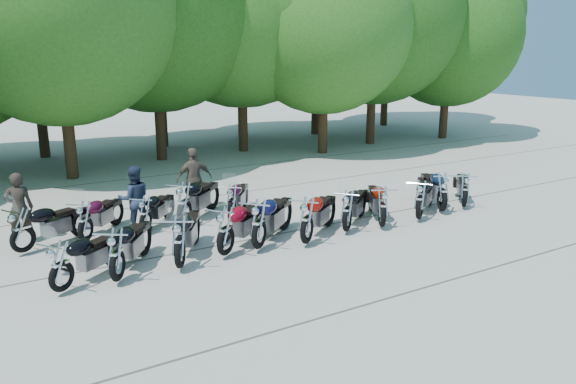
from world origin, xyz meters
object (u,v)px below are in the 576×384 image
motorcycle_5 (307,219)px  motorcycle_15 (232,201)px  motorcycle_2 (179,240)px  motorcycle_12 (85,220)px  motorcycle_4 (259,223)px  motorcycle_14 (184,202)px  motorcycle_6 (347,210)px  rider_2 (194,179)px  motorcycle_10 (465,189)px  motorcycle_3 (225,230)px  motorcycle_13 (145,213)px  motorcycle_11 (22,229)px  rider_1 (134,199)px  motorcycle_0 (60,265)px  motorcycle_1 (116,253)px  motorcycle_7 (382,205)px  motorcycle_9 (443,191)px  motorcycle_8 (420,199)px

motorcycle_5 → motorcycle_15: size_ratio=1.15×
motorcycle_2 → motorcycle_12: bearing=-32.7°
motorcycle_4 → motorcycle_14: (-0.83, 2.68, -0.01)m
motorcycle_6 → rider_2: 4.95m
motorcycle_10 → motorcycle_14: size_ratio=0.87×
motorcycle_3 → motorcycle_13: (-1.05, 2.66, -0.11)m
motorcycle_13 → motorcycle_3: bearing=154.2°
motorcycle_12 → motorcycle_13: (1.51, -0.03, -0.04)m
motorcycle_11 → motorcycle_13: bearing=-115.0°
motorcycle_12 → motorcycle_15: bearing=-141.4°
motorcycle_4 → motorcycle_14: bearing=-22.4°
rider_1 → motorcycle_4: bearing=131.3°
motorcycle_5 → motorcycle_10: bearing=-124.0°
motorcycle_11 → motorcycle_10: bearing=-127.7°
motorcycle_6 → motorcycle_15: (-2.12, 2.50, -0.05)m
motorcycle_10 → motorcycle_13: 9.37m
motorcycle_0 → rider_1: rider_1 is taller
motorcycle_1 → motorcycle_0: bearing=32.3°
motorcycle_5 → motorcycle_11: (-6.02, 2.93, -0.06)m
motorcycle_0 → motorcycle_7: size_ratio=0.93×
motorcycle_2 → motorcycle_7: 5.69m
motorcycle_3 → motorcycle_14: (0.02, 2.66, 0.02)m
motorcycle_2 → motorcycle_3: size_ratio=1.01×
motorcycle_2 → motorcycle_3: (1.18, 0.19, -0.01)m
motorcycle_15 → motorcycle_3: bearing=100.6°
motorcycle_9 → motorcycle_10: size_ratio=1.11×
motorcycle_3 → motorcycle_12: bearing=8.5°
motorcycle_8 → motorcycle_13: motorcycle_8 is taller
motorcycle_7 → motorcycle_12: motorcycle_7 is taller
motorcycle_9 → motorcycle_13: motorcycle_9 is taller
rider_2 → motorcycle_1: bearing=55.0°
motorcycle_1 → motorcycle_2: motorcycle_2 is taller
motorcycle_12 → motorcycle_14: 2.58m
motorcycle_4 → motorcycle_7: (3.65, -0.17, -0.06)m
motorcycle_10 → motorcycle_12: size_ratio=1.00×
motorcycle_3 → motorcycle_4: bearing=-126.6°
motorcycle_6 → motorcycle_10: bearing=-128.2°
motorcycle_15 → motorcycle_9: bearing=-164.2°
motorcycle_6 → motorcycle_8: size_ratio=0.99×
motorcycle_6 → motorcycle_11: (-7.45, 2.68, -0.01)m
motorcycle_10 → rider_2: bearing=12.4°
motorcycle_8 → motorcycle_9: (1.12, 0.23, 0.02)m
motorcycle_0 → motorcycle_9: motorcycle_9 is taller
motorcycle_7 → motorcycle_9: (2.48, 0.22, 0.03)m
motorcycle_1 → motorcycle_6: bearing=-143.2°
motorcycle_6 → rider_1: (-4.65, 3.12, 0.22)m
motorcycle_9 → motorcycle_10: bearing=-150.7°
motorcycle_10 → motorcycle_0: bearing=44.3°
motorcycle_0 → motorcycle_14: size_ratio=0.87×
motorcycle_2 → motorcycle_6: 4.65m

